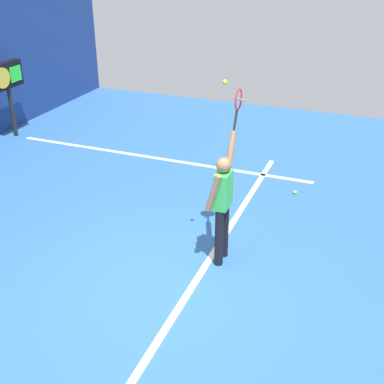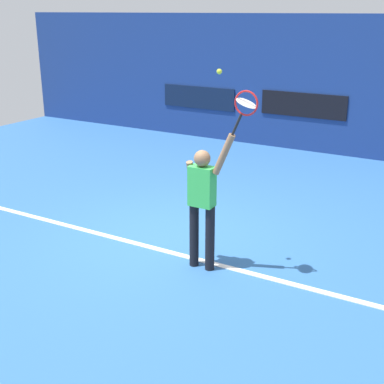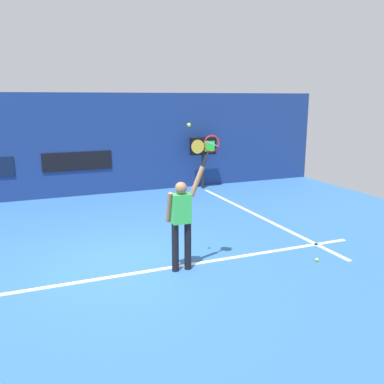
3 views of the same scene
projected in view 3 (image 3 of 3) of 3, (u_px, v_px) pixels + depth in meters
ground_plane at (123, 265)px, 8.04m from camera, size 18.00×18.00×0.00m
back_wall at (76, 145)px, 13.47m from camera, size 18.00×0.20×3.33m
sponsor_banner_center at (77, 161)px, 13.47m from camera, size 2.20×0.03×0.60m
court_baseline at (129, 274)px, 7.63m from camera, size 10.00×0.10×0.01m
court_sideline at (258, 216)px, 11.40m from camera, size 0.10×7.00×0.01m
tennis_player at (181, 218)px, 7.63m from camera, size 0.71×0.31×1.96m
tennis_racket at (211, 145)px, 7.55m from camera, size 0.41×0.27×0.62m
tennis_ball at (189, 125)px, 7.39m from camera, size 0.07×0.07×0.07m
scoreboard_clock at (203, 149)px, 14.61m from camera, size 0.96×0.20×1.81m
spare_ball at (317, 260)px, 8.24m from camera, size 0.07×0.07×0.07m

